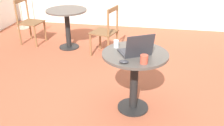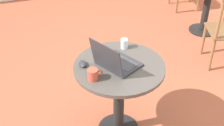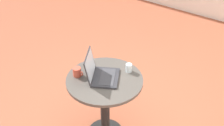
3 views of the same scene
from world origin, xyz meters
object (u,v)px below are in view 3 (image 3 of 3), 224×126
Objects in this scene: laptop at (101,74)px; mouse at (88,63)px; cafe_table_near at (105,93)px; drinking_glass at (129,68)px; mug at (77,72)px.

mouse is (-0.24, 0.10, -0.04)m from laptop.
laptop is at bearing -168.22° from cafe_table_near.
mug is at bearing -136.78° from drinking_glass.
laptop is (-0.04, -0.01, 0.23)m from cafe_table_near.
mouse is 0.43m from drinking_glass.
laptop reaches higher than mug.
mouse is 0.85× the size of mug.
cafe_table_near is at bearing -18.04° from mouse.
drinking_glass is at bearing 19.70° from mouse.
mug is 0.50m from drinking_glass.
mouse is 0.21m from mug.
laptop reaches higher than drinking_glass.
laptop is 4.16× the size of mouse.
laptop is 0.23m from mug.
laptop is at bearing -22.56° from mouse.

